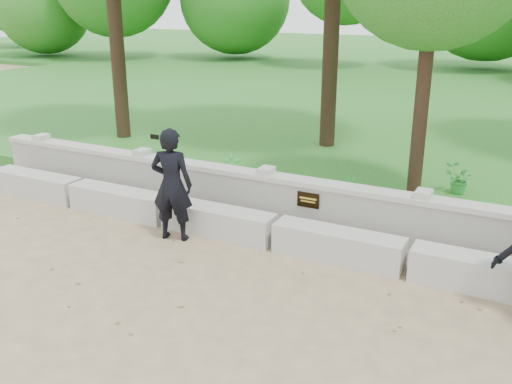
% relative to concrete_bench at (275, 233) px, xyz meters
% --- Properties ---
extents(ground, '(80.00, 80.00, 0.00)m').
position_rel_concrete_bench_xyz_m(ground, '(-0.00, -1.90, -0.22)').
color(ground, tan).
rests_on(ground, ground).
extents(lawn, '(40.00, 22.00, 0.25)m').
position_rel_concrete_bench_xyz_m(lawn, '(-0.00, 12.10, -0.10)').
color(lawn, '#22601E').
rests_on(lawn, ground).
extents(concrete_bench, '(11.90, 0.45, 0.45)m').
position_rel_concrete_bench_xyz_m(concrete_bench, '(0.00, 0.00, 0.00)').
color(concrete_bench, '#B8B5AE').
rests_on(concrete_bench, ground).
extents(parapet_wall, '(12.50, 0.35, 0.90)m').
position_rel_concrete_bench_xyz_m(parapet_wall, '(0.00, 0.70, 0.24)').
color(parapet_wall, '#ADABA3').
rests_on(parapet_wall, ground).
extents(man_main, '(0.73, 0.67, 1.77)m').
position_rel_concrete_bench_xyz_m(man_main, '(-1.54, -0.44, 0.66)').
color(man_main, black).
rests_on(man_main, ground).
extents(shrub_a, '(0.38, 0.39, 0.62)m').
position_rel_concrete_bench_xyz_m(shrub_a, '(-1.60, 1.55, 0.34)').
color(shrub_a, '#2F8C35').
rests_on(shrub_a, lawn).
extents(shrub_b, '(0.35, 0.38, 0.58)m').
position_rel_concrete_bench_xyz_m(shrub_b, '(0.65, 1.40, 0.31)').
color(shrub_b, '#2F8C35').
rests_on(shrub_b, lawn).
extents(shrub_c, '(0.61, 0.58, 0.53)m').
position_rel_concrete_bench_xyz_m(shrub_c, '(2.15, 3.08, 0.29)').
color(shrub_c, '#2F8C35').
rests_on(shrub_c, lawn).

